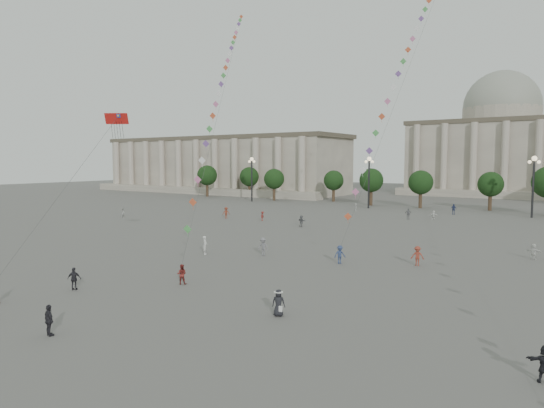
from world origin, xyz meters
The scene contains 27 objects.
ground centered at (0.00, 0.00, 0.00)m, with size 360.00×360.00×0.00m, color #5D5B58.
hall_west centered at (-75.00, 93.89, 8.43)m, with size 84.00×26.22×17.20m.
hall_central centered at (0.00, 129.22, 14.23)m, with size 48.30×34.30×35.50m.
tree_row centered at (0.00, 78.00, 5.39)m, with size 137.12×5.12×8.00m.
lamp_post_far_west centered at (-45.00, 70.00, 7.35)m, with size 2.00×0.90×10.65m.
lamp_post_mid_west centered at (-15.00, 70.00, 7.35)m, with size 2.00×0.90×10.65m.
lamp_post_mid_east centered at (15.00, 70.00, 7.35)m, with size 2.00×0.90×10.65m.
person_crowd_0 centered at (2.47, 68.00, 0.96)m, with size 1.12×0.47×1.92m, color navy.
person_crowd_1 centered at (-44.18, 31.19, 0.78)m, with size 0.76×0.59×1.55m, color #B6B6B2.
person_crowd_2 centered at (-28.07, 39.74, 0.97)m, with size 1.26×0.72×1.95m, color brown.
person_crowd_4 centered at (1.69, 57.85, 0.77)m, with size 1.44×0.46×1.55m, color white.
person_crowd_6 centered at (-4.23, 16.82, 0.95)m, with size 1.22×0.70×1.90m, color slate.
person_crowd_7 centered at (19.28, 30.43, 0.79)m, with size 1.46×0.47×1.58m, color silver.
person_crowd_8 centered at (10.58, 20.98, 0.93)m, with size 1.20×0.69×1.85m, color maroon.
person_crowd_10 centered at (-14.91, 63.60, 0.75)m, with size 0.55×0.36×1.50m, color #AFAFAB.
person_crowd_12 centered at (-12.35, 38.33, 0.84)m, with size 1.56×0.50×1.68m, color slate.
person_crowd_13 centered at (-9.69, 13.95, 0.97)m, with size 0.71×0.47×1.94m, color silver.
person_crowd_16 centered at (-1.98, 55.96, 0.93)m, with size 1.09×0.45×1.86m, color slate.
person_crowd_17 centered at (-21.10, 40.62, 0.77)m, with size 1.00×0.57×1.55m, color maroon.
tourist_1 centered at (-0.85, -8.88, 0.90)m, with size 1.05×0.44×1.80m, color #232228.
tourist_4 centered at (-8.40, -2.26, 0.87)m, with size 1.02×0.43×1.74m, color #232228.
kite_flyer_0 centered at (-2.89, 3.62, 0.80)m, with size 0.78×0.61×1.61m, color maroon.
kite_flyer_1 centered at (4.15, 17.68, 0.88)m, with size 1.14×0.66×1.77m, color navy.
hat_person centered at (7.92, 1.28, 0.90)m, with size 0.98×0.81×1.72m.
dragon_kite centered at (-14.20, 6.55, 13.06)m, with size 3.33×7.88×19.20m.
kite_train_west centered at (-18.88, 28.50, 21.35)m, with size 30.08×45.87×67.05m.
kite_train_mid centered at (3.64, 40.56, 26.26)m, with size 1.70×42.61×62.71m.
Camera 1 is at (24.40, -23.80, 9.85)m, focal length 32.00 mm.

